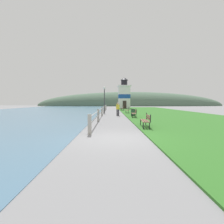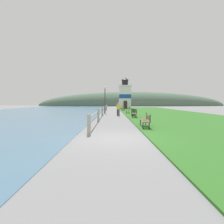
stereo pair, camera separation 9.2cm
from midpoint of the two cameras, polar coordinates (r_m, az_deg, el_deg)
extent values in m
plane|color=slate|center=(8.19, 1.22, -8.65)|extent=(160.00, 160.00, 0.00)
cube|color=#2D6623|center=(27.89, 15.65, -0.25)|extent=(12.00, 56.24, 0.06)
cube|color=#476B84|center=(30.13, -27.53, -0.28)|extent=(24.00, 89.98, 0.01)
cube|color=#A8A399|center=(9.16, -7.60, -4.01)|extent=(0.18, 0.18, 1.07)
cube|color=#A8A399|center=(15.27, -4.69, -1.07)|extent=(0.18, 0.18, 1.07)
cube|color=#A8A399|center=(21.42, -3.45, 0.19)|extent=(0.18, 0.18, 1.07)
cube|color=#A8A399|center=(27.58, -2.76, 0.88)|extent=(0.18, 0.18, 1.07)
cube|color=#A8A399|center=(33.74, -2.33, 1.33)|extent=(0.18, 0.18, 1.07)
cube|color=#A8A399|center=(39.91, -2.02, 1.63)|extent=(0.18, 0.18, 1.07)
cylinder|color=#B2B2B7|center=(24.48, -3.06, 1.46)|extent=(0.06, 30.87, 0.06)
cylinder|color=#B2B2B7|center=(24.50, -3.06, 0.58)|extent=(0.06, 30.87, 0.06)
cube|color=brown|center=(11.59, 9.68, -2.81)|extent=(0.26, 1.92, 0.04)
cube|color=brown|center=(11.61, 10.40, -2.81)|extent=(0.26, 1.92, 0.04)
cube|color=brown|center=(11.63, 11.12, -2.81)|extent=(0.26, 1.92, 0.04)
cube|color=brown|center=(11.61, 11.57, -1.25)|extent=(0.21, 1.91, 0.11)
cube|color=brown|center=(11.62, 11.56, -2.03)|extent=(0.21, 1.91, 0.11)
cube|color=black|center=(10.70, 9.94, -4.65)|extent=(0.05, 0.05, 0.45)
cube|color=black|center=(12.54, 9.08, -3.48)|extent=(0.05, 0.05, 0.45)
cube|color=black|center=(10.74, 11.91, -4.64)|extent=(0.05, 0.05, 0.45)
cube|color=black|center=(12.58, 10.77, -3.47)|extent=(0.05, 0.05, 0.45)
cube|color=black|center=(10.69, 12.20, -2.14)|extent=(0.05, 0.05, 0.49)
cube|color=black|center=(12.54, 11.01, -1.34)|extent=(0.05, 0.05, 0.49)
cube|color=brown|center=(18.81, 6.50, -0.46)|extent=(0.24, 1.67, 0.04)
cube|color=brown|center=(18.82, 6.95, -0.46)|extent=(0.24, 1.67, 0.04)
cube|color=brown|center=(18.83, 7.40, -0.46)|extent=(0.24, 1.67, 0.04)
cube|color=brown|center=(18.82, 7.67, 0.51)|extent=(0.18, 1.67, 0.11)
cube|color=brown|center=(18.83, 7.66, 0.03)|extent=(0.18, 1.67, 0.11)
cube|color=black|center=(18.03, 6.49, -1.40)|extent=(0.05, 0.05, 0.45)
cube|color=black|center=(19.64, 6.28, -1.01)|extent=(0.05, 0.05, 0.45)
cube|color=black|center=(18.05, 7.67, -1.40)|extent=(0.05, 0.05, 0.45)
cube|color=black|center=(19.65, 7.36, -1.02)|extent=(0.05, 0.05, 0.45)
cube|color=black|center=(18.02, 7.83, 0.09)|extent=(0.05, 0.05, 0.49)
cube|color=black|center=(19.63, 7.51, 0.35)|extent=(0.05, 0.05, 0.49)
cube|color=brown|center=(26.14, 4.54, 0.60)|extent=(0.30, 1.85, 0.04)
cube|color=brown|center=(26.14, 4.86, 0.60)|extent=(0.30, 1.85, 0.04)
cube|color=brown|center=(26.14, 5.19, 0.60)|extent=(0.30, 1.85, 0.04)
cube|color=brown|center=(26.13, 5.38, 1.29)|extent=(0.24, 1.85, 0.11)
cube|color=brown|center=(26.13, 5.38, 0.95)|extent=(0.24, 1.85, 0.11)
cube|color=black|center=(25.25, 4.43, -0.05)|extent=(0.05, 0.05, 0.45)
cube|color=black|center=(27.05, 4.49, 0.17)|extent=(0.05, 0.05, 0.45)
cube|color=black|center=(25.25, 5.27, -0.05)|extent=(0.05, 0.05, 0.45)
cube|color=black|center=(27.05, 5.27, 0.17)|extent=(0.05, 0.05, 0.45)
cube|color=black|center=(25.23, 5.38, 1.01)|extent=(0.05, 0.05, 0.49)
cube|color=black|center=(27.03, 5.38, 1.17)|extent=(0.05, 0.05, 0.49)
cube|color=brown|center=(33.94, 3.10, 1.23)|extent=(0.37, 1.94, 0.04)
cube|color=brown|center=(33.93, 3.35, 1.23)|extent=(0.37, 1.94, 0.04)
cube|color=brown|center=(33.92, 3.60, 1.22)|extent=(0.37, 1.94, 0.04)
cube|color=brown|center=(33.90, 3.75, 1.76)|extent=(0.31, 1.93, 0.11)
cube|color=brown|center=(33.91, 3.74, 1.49)|extent=(0.31, 1.93, 0.11)
cube|color=black|center=(33.01, 2.91, 0.74)|extent=(0.06, 0.06, 0.45)
cube|color=black|center=(34.89, 3.15, 0.88)|extent=(0.06, 0.06, 0.45)
cube|color=black|center=(32.98, 3.55, 0.74)|extent=(0.06, 0.06, 0.45)
cube|color=black|center=(34.87, 3.76, 0.88)|extent=(0.06, 0.06, 0.45)
cube|color=black|center=(32.96, 3.64, 1.55)|extent=(0.06, 0.06, 0.49)
cube|color=black|center=(34.85, 3.84, 1.65)|extent=(0.06, 0.06, 0.49)
cube|color=white|center=(44.72, 3.93, 4.72)|extent=(2.87, 2.87, 5.62)
cube|color=#194799|center=(44.73, 3.93, 5.08)|extent=(2.91, 2.91, 1.01)
cube|color=white|center=(44.89, 3.94, 8.47)|extent=(3.30, 3.30, 0.25)
cylinder|color=black|center=(44.97, 3.95, 9.48)|extent=(1.58, 1.58, 1.34)
cone|color=black|center=(45.10, 3.95, 10.79)|extent=(1.97, 1.97, 0.74)
cube|color=#332823|center=(43.27, 4.06, 2.37)|extent=(0.90, 0.06, 2.00)
cylinder|color=#28282D|center=(21.44, 1.56, -0.17)|extent=(0.15, 0.15, 0.79)
cylinder|color=#28282D|center=(21.42, 2.03, -0.18)|extent=(0.15, 0.15, 0.79)
cube|color=yellow|center=(21.40, 1.80, 1.68)|extent=(0.42, 0.26, 0.59)
sphere|color=tan|center=(21.39, 1.80, 2.82)|extent=(0.21, 0.21, 0.21)
cylinder|color=#2D5138|center=(20.76, 6.74, -0.30)|extent=(0.50, 0.50, 0.80)
cylinder|color=black|center=(20.74, 6.75, 0.86)|extent=(0.54, 0.54, 0.04)
cylinder|color=#333338|center=(26.02, -2.58, 3.53)|extent=(0.12, 0.12, 3.60)
sphere|color=white|center=(26.10, -2.59, 7.88)|extent=(0.36, 0.36, 0.36)
ellipsoid|color=#4C6651|center=(75.97, 5.85, 2.01)|extent=(80.00, 16.00, 12.00)
camera|label=1|loc=(0.05, -90.11, -0.01)|focal=28.00mm
camera|label=2|loc=(0.05, 89.89, 0.01)|focal=28.00mm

